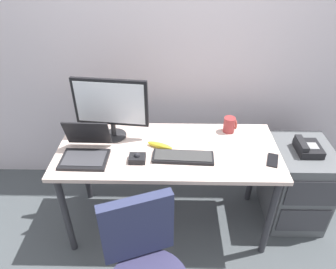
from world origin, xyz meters
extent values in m
plane|color=#454A4E|center=(0.00, 0.00, 0.00)|extent=(8.00, 8.00, 0.00)
cube|color=silver|center=(0.00, 0.68, 1.40)|extent=(6.00, 0.10, 2.80)
cube|color=beige|center=(0.00, 0.00, 0.74)|extent=(1.55, 0.67, 0.03)
cylinder|color=#2D2D33|center=(-0.72, -0.27, 0.36)|extent=(0.05, 0.05, 0.73)
cylinder|color=#2D2D33|center=(0.72, -0.27, 0.36)|extent=(0.05, 0.05, 0.73)
cylinder|color=#2D2D33|center=(-0.72, 0.27, 0.36)|extent=(0.05, 0.05, 0.73)
cylinder|color=#2D2D33|center=(0.72, 0.27, 0.36)|extent=(0.05, 0.05, 0.73)
cube|color=#56595D|center=(1.03, 0.11, 0.34)|extent=(0.42, 0.52, 0.67)
cube|color=#38383D|center=(1.03, -0.15, 0.48)|extent=(0.38, 0.01, 0.23)
cube|color=#38383D|center=(1.03, -0.15, 0.20)|extent=(0.38, 0.01, 0.23)
cube|color=black|center=(1.03, 0.09, 0.70)|extent=(0.17, 0.20, 0.06)
cube|color=black|center=(0.97, 0.09, 0.75)|extent=(0.05, 0.18, 0.04)
cube|color=gray|center=(1.05, 0.08, 0.73)|extent=(0.07, 0.08, 0.01)
cube|color=#2C3151|center=(-0.15, -0.64, 0.70)|extent=(0.40, 0.19, 0.42)
cylinder|color=#262628|center=(-0.40, 0.15, 0.76)|extent=(0.18, 0.18, 0.01)
cylinder|color=#262628|center=(-0.40, 0.15, 0.82)|extent=(0.04, 0.04, 0.10)
cube|color=black|center=(-0.40, 0.15, 1.04)|extent=(0.53, 0.08, 0.35)
cube|color=white|center=(-0.40, 0.14, 1.04)|extent=(0.48, 0.06, 0.31)
cube|color=black|center=(0.10, -0.11, 0.77)|extent=(0.42, 0.16, 0.02)
cube|color=#353535|center=(0.10, -0.11, 0.78)|extent=(0.39, 0.13, 0.01)
cube|color=black|center=(-0.55, -0.14, 0.77)|extent=(0.31, 0.23, 0.02)
cube|color=#38383D|center=(-0.55, -0.14, 0.78)|extent=(0.28, 0.17, 0.00)
cube|color=black|center=(-0.55, 0.00, 0.88)|extent=(0.31, 0.09, 0.21)
cube|color=#335999|center=(-0.55, 0.00, 0.88)|extent=(0.27, 0.07, 0.18)
cube|color=black|center=(-0.20, -0.14, 0.78)|extent=(0.11, 0.09, 0.04)
sphere|color=#232328|center=(-0.20, -0.14, 0.80)|extent=(0.04, 0.04, 0.04)
cylinder|color=maroon|center=(0.46, 0.23, 0.82)|extent=(0.09, 0.09, 0.12)
torus|color=maroon|center=(0.50, 0.23, 0.82)|extent=(0.01, 0.07, 0.07)
cube|color=black|center=(0.70, -0.12, 0.76)|extent=(0.11, 0.16, 0.01)
ellipsoid|color=yellow|center=(-0.06, 0.01, 0.78)|extent=(0.19, 0.11, 0.04)
camera|label=1|loc=(0.03, -1.74, 2.06)|focal=33.08mm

